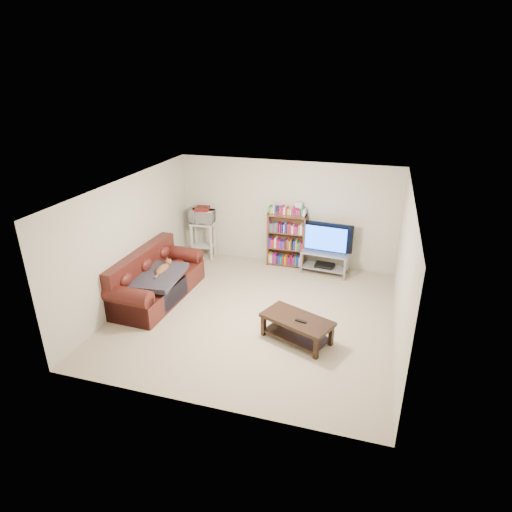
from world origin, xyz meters
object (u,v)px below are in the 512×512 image
(coffee_table, at_px, (297,325))
(bookshelf, at_px, (287,239))
(tv_stand, at_px, (325,259))
(sofa, at_px, (154,282))

(coffee_table, bearing_deg, bookshelf, 128.73)
(tv_stand, bearing_deg, sofa, -141.05)
(bookshelf, bearing_deg, sofa, -134.15)
(tv_stand, height_order, bookshelf, bookshelf)
(bookshelf, bearing_deg, tv_stand, -10.73)
(coffee_table, relative_size, tv_stand, 1.22)
(tv_stand, bearing_deg, coffee_table, -86.33)
(sofa, xyz_separation_m, tv_stand, (3.11, 2.06, 0.02))
(tv_stand, xyz_separation_m, bookshelf, (-0.92, 0.18, 0.30))
(coffee_table, relative_size, bookshelf, 1.03)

